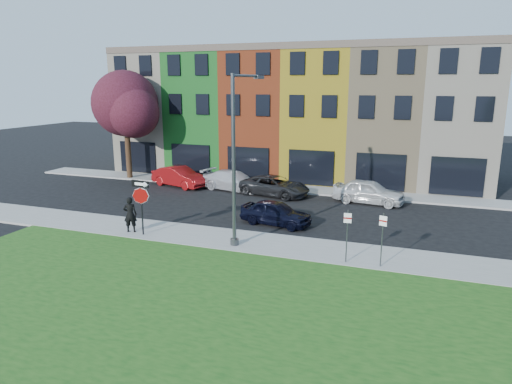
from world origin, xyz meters
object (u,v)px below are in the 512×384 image
at_px(sedan_near, 276,213).
at_px(street_lamp, 236,161).
at_px(stop_sign, 141,196).
at_px(man, 130,214).

xyz_separation_m(sedan_near, street_lamp, (-0.73, -3.87, 3.43)).
height_order(stop_sign, street_lamp, street_lamp).
bearing_deg(stop_sign, sedan_near, 43.05).
height_order(stop_sign, man, stop_sign).
distance_m(man, street_lamp, 6.58).
bearing_deg(man, stop_sign, 146.44).
bearing_deg(sedan_near, man, 131.82).
xyz_separation_m(stop_sign, man, (-0.82, 0.17, -1.07)).
height_order(stop_sign, sedan_near, stop_sign).
xyz_separation_m(man, sedan_near, (6.56, 4.06, -0.37)).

